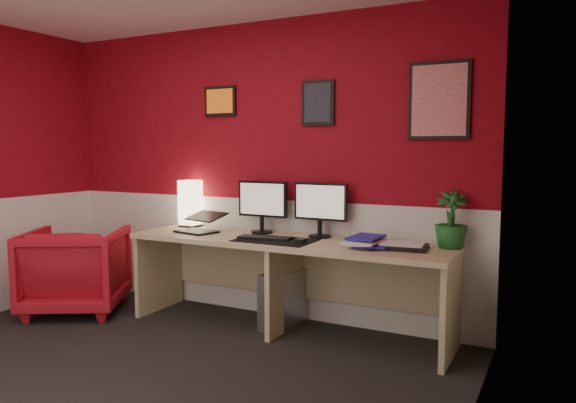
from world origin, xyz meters
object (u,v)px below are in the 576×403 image
object	(u,v)px
armchair	(76,270)
laptop	(196,220)
desk	(285,285)
shoji_lamp	(190,205)
monitor_left	(262,198)
potted_plant	(451,219)
pc_tower	(283,299)
monitor_right	(320,201)
zen_tray	(402,247)

from	to	relation	value
armchair	laptop	bearing A→B (deg)	167.48
laptop	desk	bearing A→B (deg)	14.50
shoji_lamp	monitor_left	bearing A→B (deg)	-1.91
desk	armchair	bearing A→B (deg)	-168.57
armchair	potted_plant	bearing A→B (deg)	160.41
potted_plant	pc_tower	world-z (taller)	potted_plant
shoji_lamp	monitor_right	size ratio (longest dim) A/B	0.69
monitor_left	monitor_right	xyz separation A→B (m)	(0.52, 0.02, 0.00)
desk	shoji_lamp	bearing A→B (deg)	168.11
laptop	armchair	distance (m)	1.21
monitor_left	armchair	distance (m)	1.78
zen_tray	potted_plant	size ratio (longest dim) A/B	0.86
zen_tray	pc_tower	bearing A→B (deg)	176.33
monitor_left	pc_tower	world-z (taller)	monitor_left
zen_tray	armchair	size ratio (longest dim) A/B	0.43
monitor_left	monitor_right	world-z (taller)	same
laptop	monitor_right	bearing A→B (deg)	26.11
shoji_lamp	potted_plant	distance (m)	2.30
laptop	armchair	world-z (taller)	laptop
laptop	zen_tray	distance (m)	1.74
desk	shoji_lamp	distance (m)	1.25
monitor_right	shoji_lamp	bearing A→B (deg)	179.60
shoji_lamp	potted_plant	size ratio (longest dim) A/B	0.98
shoji_lamp	pc_tower	world-z (taller)	shoji_lamp
laptop	pc_tower	distance (m)	0.98
shoji_lamp	armchair	distance (m)	1.15
shoji_lamp	desk	bearing A→B (deg)	-11.89
laptop	monitor_right	size ratio (longest dim) A/B	0.57
monitor_right	desk	bearing A→B (deg)	-131.31
monitor_left	armchair	world-z (taller)	monitor_left
laptop	monitor_left	bearing A→B (deg)	37.84
desk	shoji_lamp	size ratio (longest dim) A/B	6.50
pc_tower	zen_tray	bearing A→B (deg)	0.07
laptop	armchair	size ratio (longest dim) A/B	0.40
zen_tray	pc_tower	distance (m)	1.12
shoji_lamp	zen_tray	distance (m)	2.02
desk	zen_tray	world-z (taller)	zen_tray
desk	zen_tray	distance (m)	0.99
shoji_lamp	zen_tray	size ratio (longest dim) A/B	1.14
monitor_right	laptop	bearing A→B (deg)	-165.80
shoji_lamp	zen_tray	world-z (taller)	shoji_lamp
shoji_lamp	pc_tower	distance (m)	1.25
potted_plant	pc_tower	distance (m)	1.47
shoji_lamp	laptop	xyz separation A→B (m)	(0.26, -0.27, -0.09)
desk	potted_plant	size ratio (longest dim) A/B	6.35
desk	armchair	distance (m)	1.92
desk	monitor_left	size ratio (longest dim) A/B	4.48
potted_plant	shoji_lamp	bearing A→B (deg)	179.67
laptop	zen_tray	xyz separation A→B (m)	(1.74, 0.07, -0.09)
desk	shoji_lamp	world-z (taller)	shoji_lamp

